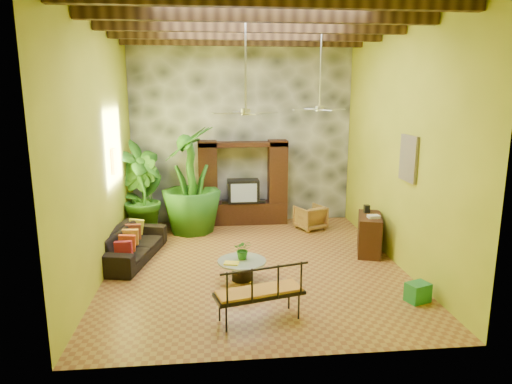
{
  "coord_description": "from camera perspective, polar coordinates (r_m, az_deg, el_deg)",
  "views": [
    {
      "loc": [
        -0.89,
        -9.05,
        3.56
      ],
      "look_at": [
        0.05,
        0.2,
        1.52
      ],
      "focal_mm": 32.0,
      "sensor_mm": 36.0,
      "label": 1
    }
  ],
  "objects": [
    {
      "name": "ceiling_beams",
      "position": [
        9.18,
        -0.22,
        19.99
      ],
      "size": [
        5.95,
        5.36,
        0.22
      ],
      "color": "#3D2813",
      "rests_on": "ceiling"
    },
    {
      "name": "right_wall",
      "position": [
        9.91,
        17.41,
        5.66
      ],
      "size": [
        0.02,
        7.0,
        5.0
      ],
      "primitive_type": "cube",
      "color": "#9AA425",
      "rests_on": "ground"
    },
    {
      "name": "wicker_armchair",
      "position": [
        12.19,
        6.8,
        -3.17
      ],
      "size": [
        0.9,
        0.91,
        0.64
      ],
      "primitive_type": "imported",
      "rotation": [
        0.0,
        0.0,
        3.55
      ],
      "color": "brown",
      "rests_on": "ground"
    },
    {
      "name": "ceiling",
      "position": [
        9.21,
        -0.22,
        21.35
      ],
      "size": [
        6.0,
        7.0,
        0.02
      ],
      "primitive_type": "cube",
      "color": "silver",
      "rests_on": "back_wall"
    },
    {
      "name": "wall_art_mask",
      "position": [
        10.37,
        -17.32,
        3.7
      ],
      "size": [
        0.06,
        0.32,
        0.55
      ],
      "primitive_type": "cube",
      "color": "yellow",
      "rests_on": "left_wall"
    },
    {
      "name": "tall_plant_b",
      "position": [
        11.7,
        -14.33,
        -0.59
      ],
      "size": [
        1.43,
        1.43,
        2.03
      ],
      "primitive_type": "imported",
      "rotation": [
        0.0,
        0.0,
        2.35
      ],
      "color": "#255516",
      "rests_on": "ground"
    },
    {
      "name": "back_wall",
      "position": [
        12.63,
        -1.79,
        7.53
      ],
      "size": [
        6.0,
        0.02,
        5.0
      ],
      "primitive_type": "cube",
      "color": "#9AA425",
      "rests_on": "ground"
    },
    {
      "name": "iron_bench",
      "position": [
        7.26,
        0.48,
        -12.17
      ],
      "size": [
        1.49,
        0.86,
        0.57
      ],
      "rotation": [
        0.0,
        0.0,
        0.25
      ],
      "color": "black",
      "rests_on": "ground"
    },
    {
      "name": "yellow_tray",
      "position": [
        8.69,
        -3.1,
        -8.87
      ],
      "size": [
        0.31,
        0.25,
        0.03
      ],
      "primitive_type": "cube",
      "rotation": [
        0.0,
        0.0,
        -0.24
      ],
      "color": "gold",
      "rests_on": "coffee_table"
    },
    {
      "name": "ceiling_fan_front",
      "position": [
        8.68,
        -1.29,
        11.31
      ],
      "size": [
        1.28,
        1.28,
        1.86
      ],
      "color": "#ACABB0",
      "rests_on": "ceiling"
    },
    {
      "name": "tall_plant_c",
      "position": [
        11.75,
        -8.16,
        1.48
      ],
      "size": [
        1.61,
        1.61,
        2.74
      ],
      "primitive_type": "imported",
      "rotation": [
        0.0,
        0.0,
        4.66
      ],
      "color": "#255F19",
      "rests_on": "ground"
    },
    {
      "name": "stone_accent_wall",
      "position": [
        12.57,
        -1.77,
        7.51
      ],
      "size": [
        5.98,
        0.1,
        4.98
      ],
      "primitive_type": "cube",
      "color": "#3B3D43",
      "rests_on": "ground"
    },
    {
      "name": "coffee_table",
      "position": [
        8.92,
        -1.77,
        -9.39
      ],
      "size": [
        0.94,
        0.94,
        0.4
      ],
      "rotation": [
        0.0,
        0.0,
        -0.36
      ],
      "color": "black",
      "rests_on": "ground"
    },
    {
      "name": "entertainment_center",
      "position": [
        12.5,
        -1.62,
        0.36
      ],
      "size": [
        2.4,
        0.55,
        2.3
      ],
      "color": "black",
      "rests_on": "ground"
    },
    {
      "name": "sofa",
      "position": [
        10.31,
        -15.39,
        -6.32
      ],
      "size": [
        1.37,
        2.45,
        0.67
      ],
      "primitive_type": "imported",
      "rotation": [
        0.0,
        0.0,
        1.36
      ],
      "color": "black",
      "rests_on": "ground"
    },
    {
      "name": "tall_plant_a",
      "position": [
        11.88,
        -14.07,
        0.53
      ],
      "size": [
        1.49,
        1.51,
        2.4
      ],
      "primitive_type": "imported",
      "rotation": [
        0.0,
        0.0,
        0.83
      ],
      "color": "#215516",
      "rests_on": "ground"
    },
    {
      "name": "side_console",
      "position": [
        10.62,
        13.98,
        -5.13
      ],
      "size": [
        0.79,
        1.18,
        0.87
      ],
      "primitive_type": "cube",
      "rotation": [
        0.0,
        0.0,
        -0.3
      ],
      "color": "#361F11",
      "rests_on": "ground"
    },
    {
      "name": "centerpiece_plant",
      "position": [
        8.88,
        -1.63,
        -7.18
      ],
      "size": [
        0.37,
        0.33,
        0.38
      ],
      "primitive_type": "imported",
      "rotation": [
        0.0,
        0.0,
        -0.11
      ],
      "color": "#22671B",
      "rests_on": "coffee_table"
    },
    {
      "name": "ceiling_fan_back",
      "position": [
        10.55,
        7.98,
        11.38
      ],
      "size": [
        1.28,
        1.28,
        1.86
      ],
      "color": "#ACABB0",
      "rests_on": "ceiling"
    },
    {
      "name": "left_wall",
      "position": [
        9.36,
        -18.9,
        5.19
      ],
      "size": [
        0.02,
        7.0,
        5.0
      ],
      "primitive_type": "cube",
      "color": "#9AA425",
      "rests_on": "ground"
    },
    {
      "name": "green_bin",
      "position": [
        8.57,
        19.57,
        -11.73
      ],
      "size": [
        0.46,
        0.4,
        0.34
      ],
      "primitive_type": "cube",
      "rotation": [
        0.0,
        0.0,
        0.34
      ],
      "color": "#1F762D",
      "rests_on": "ground"
    },
    {
      "name": "ground",
      "position": [
        9.77,
        -0.2,
        -9.01
      ],
      "size": [
        7.0,
        7.0,
        0.0
      ],
      "primitive_type": "plane",
      "color": "brown",
      "rests_on": "ground"
    },
    {
      "name": "wall_art_painting",
      "position": [
        9.38,
        18.53,
        3.99
      ],
      "size": [
        0.06,
        0.7,
        0.9
      ],
      "primitive_type": "cube",
      "color": "#255F88",
      "rests_on": "right_wall"
    }
  ]
}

